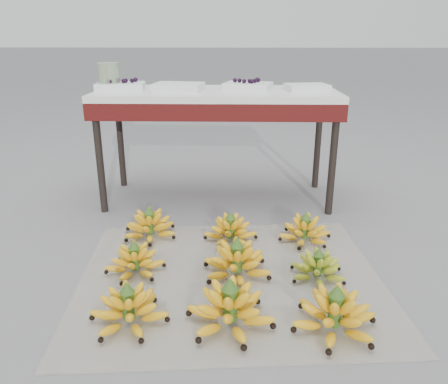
{
  "coord_description": "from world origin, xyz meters",
  "views": [
    {
      "loc": [
        0.03,
        -1.61,
        0.97
      ],
      "look_at": [
        -0.02,
        0.32,
        0.26
      ],
      "focal_mm": 35.0,
      "sensor_mm": 36.0,
      "label": 1
    }
  ],
  "objects_px": {
    "tray_far_left": "(121,86)",
    "tray_far_right": "(307,87)",
    "newspaper_mat": "(230,278)",
    "tray_right": "(248,86)",
    "vendor_table": "(217,104)",
    "bunch_back_right": "(305,231)",
    "bunch_back_left": "(150,226)",
    "bunch_mid_right": "(318,268)",
    "bunch_mid_left": "(135,261)",
    "bunch_back_center": "(231,231)",
    "tray_left": "(178,87)",
    "bunch_mid_center": "(237,262)",
    "bunch_front_right": "(335,315)",
    "bunch_front_left": "(129,309)",
    "bunch_front_center": "(230,309)",
    "glass_jar": "(109,77)"
  },
  "relations": [
    {
      "from": "tray_far_left",
      "to": "tray_far_right",
      "type": "bearing_deg",
      "value": 0.35
    },
    {
      "from": "newspaper_mat",
      "to": "tray_right",
      "type": "relative_size",
      "value": 4.19
    },
    {
      "from": "vendor_table",
      "to": "bunch_back_right",
      "type": "bearing_deg",
      "value": -52.59
    },
    {
      "from": "bunch_back_left",
      "to": "tray_right",
      "type": "bearing_deg",
      "value": 33.8
    },
    {
      "from": "bunch_mid_right",
      "to": "tray_far_right",
      "type": "relative_size",
      "value": 1.02
    },
    {
      "from": "bunch_mid_left",
      "to": "bunch_back_center",
      "type": "bearing_deg",
      "value": 25.54
    },
    {
      "from": "tray_far_left",
      "to": "tray_left",
      "type": "xyz_separation_m",
      "value": [
        0.33,
        -0.02,
        -0.0
      ]
    },
    {
      "from": "bunch_mid_left",
      "to": "bunch_mid_right",
      "type": "distance_m",
      "value": 0.77
    },
    {
      "from": "bunch_mid_center",
      "to": "tray_right",
      "type": "height_order",
      "value": "tray_right"
    },
    {
      "from": "tray_left",
      "to": "tray_right",
      "type": "height_order",
      "value": "tray_right"
    },
    {
      "from": "bunch_back_left",
      "to": "vendor_table",
      "type": "height_order",
      "value": "vendor_table"
    },
    {
      "from": "newspaper_mat",
      "to": "tray_far_right",
      "type": "relative_size",
      "value": 4.86
    },
    {
      "from": "tray_far_left",
      "to": "tray_left",
      "type": "bearing_deg",
      "value": -2.6
    },
    {
      "from": "tray_far_left",
      "to": "bunch_mid_left",
      "type": "bearing_deg",
      "value": -75.32
    },
    {
      "from": "bunch_front_right",
      "to": "bunch_mid_center",
      "type": "height_order",
      "value": "bunch_front_right"
    },
    {
      "from": "bunch_mid_right",
      "to": "bunch_front_right",
      "type": "bearing_deg",
      "value": -97.71
    },
    {
      "from": "bunch_back_center",
      "to": "tray_far_right",
      "type": "height_order",
      "value": "tray_far_right"
    },
    {
      "from": "newspaper_mat",
      "to": "bunch_back_right",
      "type": "distance_m",
      "value": 0.51
    },
    {
      "from": "bunch_mid_right",
      "to": "bunch_back_left",
      "type": "relative_size",
      "value": 0.78
    },
    {
      "from": "bunch_front_right",
      "to": "bunch_back_right",
      "type": "distance_m",
      "value": 0.69
    },
    {
      "from": "bunch_back_center",
      "to": "tray_far_left",
      "type": "height_order",
      "value": "tray_far_left"
    },
    {
      "from": "tray_far_left",
      "to": "tray_left",
      "type": "relative_size",
      "value": 0.97
    },
    {
      "from": "bunch_front_left",
      "to": "bunch_mid_right",
      "type": "xyz_separation_m",
      "value": [
        0.71,
        0.32,
        -0.01
      ]
    },
    {
      "from": "bunch_back_left",
      "to": "bunch_back_right",
      "type": "bearing_deg",
      "value": -18.15
    },
    {
      "from": "tray_far_left",
      "to": "tray_left",
      "type": "distance_m",
      "value": 0.33
    },
    {
      "from": "bunch_mid_center",
      "to": "bunch_back_left",
      "type": "xyz_separation_m",
      "value": [
        -0.43,
        0.36,
        -0.0
      ]
    },
    {
      "from": "tray_far_right",
      "to": "bunch_mid_right",
      "type": "bearing_deg",
      "value": -93.4
    },
    {
      "from": "tray_left",
      "to": "bunch_mid_right",
      "type": "bearing_deg",
      "value": -53.73
    },
    {
      "from": "bunch_back_right",
      "to": "bunch_back_center",
      "type": "bearing_deg",
      "value": -170.96
    },
    {
      "from": "bunch_front_left",
      "to": "tray_left",
      "type": "xyz_separation_m",
      "value": [
        0.04,
        1.23,
        0.62
      ]
    },
    {
      "from": "bunch_front_right",
      "to": "bunch_mid_center",
      "type": "distance_m",
      "value": 0.49
    },
    {
      "from": "bunch_front_right",
      "to": "bunch_back_right",
      "type": "relative_size",
      "value": 1.09
    },
    {
      "from": "bunch_back_right",
      "to": "tray_far_right",
      "type": "bearing_deg",
      "value": 92.24
    },
    {
      "from": "vendor_table",
      "to": "tray_far_left",
      "type": "height_order",
      "value": "tray_far_left"
    },
    {
      "from": "bunch_back_right",
      "to": "tray_right",
      "type": "height_order",
      "value": "tray_right"
    },
    {
      "from": "bunch_front_center",
      "to": "bunch_mid_center",
      "type": "xyz_separation_m",
      "value": [
        0.02,
        0.33,
        -0.0
      ]
    },
    {
      "from": "vendor_table",
      "to": "bunch_mid_right",
      "type": "bearing_deg",
      "value": -64.27
    },
    {
      "from": "bunch_front_left",
      "to": "bunch_front_right",
      "type": "distance_m",
      "value": 0.71
    },
    {
      "from": "bunch_front_right",
      "to": "glass_jar",
      "type": "xyz_separation_m",
      "value": [
        -1.06,
        1.26,
        0.67
      ]
    },
    {
      "from": "bunch_back_right",
      "to": "glass_jar",
      "type": "distance_m",
      "value": 1.38
    },
    {
      "from": "tray_left",
      "to": "bunch_front_left",
      "type": "bearing_deg",
      "value": -91.97
    },
    {
      "from": "tray_right",
      "to": "glass_jar",
      "type": "xyz_separation_m",
      "value": [
        -0.79,
        -0.04,
        0.05
      ]
    },
    {
      "from": "bunch_back_right",
      "to": "bunch_front_right",
      "type": "bearing_deg",
      "value": -82.28
    },
    {
      "from": "tray_right",
      "to": "bunch_mid_right",
      "type": "bearing_deg",
      "value": -74.02
    },
    {
      "from": "bunch_back_left",
      "to": "bunch_back_right",
      "type": "height_order",
      "value": "bunch_back_left"
    },
    {
      "from": "glass_jar",
      "to": "tray_far_left",
      "type": "bearing_deg",
      "value": 8.7
    },
    {
      "from": "bunch_mid_right",
      "to": "vendor_table",
      "type": "bearing_deg",
      "value": 108.3
    },
    {
      "from": "bunch_front_right",
      "to": "glass_jar",
      "type": "height_order",
      "value": "glass_jar"
    },
    {
      "from": "bunch_front_right",
      "to": "bunch_front_left",
      "type": "bearing_deg",
      "value": -178.35
    },
    {
      "from": "bunch_mid_left",
      "to": "newspaper_mat",
      "type": "bearing_deg",
      "value": -16.47
    }
  ]
}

